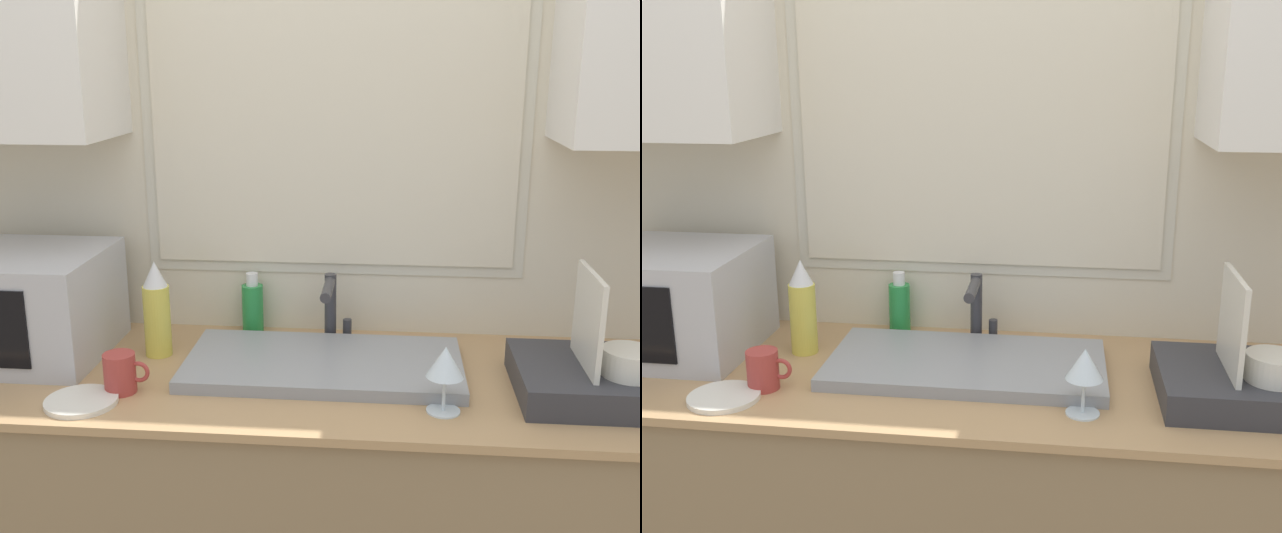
% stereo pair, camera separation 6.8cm
% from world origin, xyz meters
% --- Properties ---
extents(countertop, '(2.14, 0.65, 0.89)m').
position_xyz_m(countertop, '(0.00, 0.31, 0.45)').
color(countertop, '#8C7251').
rests_on(countertop, ground_plane).
extents(wall_back, '(6.00, 0.38, 2.60)m').
position_xyz_m(wall_back, '(0.00, 0.61, 1.39)').
color(wall_back, beige).
rests_on(wall_back, ground_plane).
extents(sink_basin, '(0.68, 0.35, 0.03)m').
position_xyz_m(sink_basin, '(-0.00, 0.33, 0.91)').
color(sink_basin, gray).
rests_on(sink_basin, countertop).
extents(faucet, '(0.08, 0.18, 0.19)m').
position_xyz_m(faucet, '(0.00, 0.51, 1.00)').
color(faucet, '#333338').
rests_on(faucet, countertop).
extents(microwave, '(0.42, 0.39, 0.27)m').
position_xyz_m(microwave, '(-0.78, 0.37, 1.03)').
color(microwave, '#B2B2B7').
rests_on(microwave, countertop).
extents(dish_rack, '(0.30, 0.32, 0.29)m').
position_xyz_m(dish_rack, '(0.61, 0.25, 0.94)').
color(dish_rack, '#333338').
rests_on(dish_rack, countertop).
extents(spray_bottle, '(0.07, 0.07, 0.25)m').
position_xyz_m(spray_bottle, '(-0.43, 0.39, 1.01)').
color(spray_bottle, '#D8CC4C').
rests_on(spray_bottle, countertop).
extents(soap_bottle, '(0.06, 0.06, 0.17)m').
position_xyz_m(soap_bottle, '(-0.22, 0.57, 0.97)').
color(soap_bottle, '#268C3F').
rests_on(soap_bottle, countertop).
extents(mug_near_sink, '(0.11, 0.07, 0.09)m').
position_xyz_m(mug_near_sink, '(-0.45, 0.16, 0.94)').
color(mug_near_sink, '#A53833').
rests_on(mug_near_sink, countertop).
extents(wine_glass, '(0.08, 0.08, 0.15)m').
position_xyz_m(wine_glass, '(0.28, 0.13, 1.00)').
color(wine_glass, silver).
rests_on(wine_glass, countertop).
extents(small_plate, '(0.16, 0.16, 0.01)m').
position_xyz_m(small_plate, '(-0.52, 0.09, 0.90)').
color(small_plate, silver).
rests_on(small_plate, countertop).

